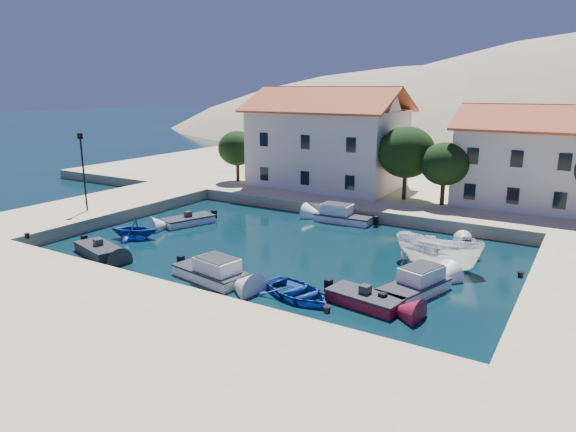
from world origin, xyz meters
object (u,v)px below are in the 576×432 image
Objects in this scene: building_mid at (524,154)px; lamppost at (83,165)px; cabin_cruiser_east at (414,286)px; cabin_cruiser_south at (210,271)px; rowboat_south at (297,297)px; building_left at (327,136)px; boat_east at (437,266)px.

lamppost is (-29.50, -21.00, -0.47)m from building_mid.
building_mid is 22.38m from cabin_cruiser_east.
cabin_cruiser_south reaches higher than rowboat_south.
building_left is 2.36× the size of lamppost.
cabin_cruiser_south is at bearing 136.63° from boat_east.
cabin_cruiser_south is 13.86m from boat_east.
building_left reaches higher than building_mid.
lamppost is 1.28× the size of cabin_cruiser_east.
building_left is 25.79m from cabin_cruiser_south.
boat_east is at bearing -10.63° from rowboat_south.
building_mid is at bearing 3.18° from building_left.
building_left is 18.04m from building_mid.
building_left is 26.72m from cabin_cruiser_east.
boat_east is (-2.27, -16.68, -5.22)m from building_mid.
building_mid reaches higher than cabin_cruiser_south.
rowboat_south is (22.27, -4.30, -4.75)m from lamppost.
boat_east is (-0.17, 5.09, -0.48)m from cabin_cruiser_east.
rowboat_south is 0.79× the size of boat_east.
lamppost reaches higher than boat_east.
lamppost is 27.74m from cabin_cruiser_east.
cabin_cruiser_south is at bearing -15.64° from lamppost.
cabin_cruiser_south is 0.88× the size of boat_east.
building_mid is at bearing 3.34° from rowboat_south.
building_mid is 2.16× the size of cabin_cruiser_east.
cabin_cruiser_east is 5.11m from boat_east.
building_left is 1.40× the size of building_mid.
rowboat_south is 6.25m from cabin_cruiser_east.
cabin_cruiser_south is 1.00× the size of cabin_cruiser_east.
lamppost is at bearing 105.66° from cabin_cruiser_east.
building_left is at bearing -176.82° from building_mid.
building_left reaches higher than boat_east.
lamppost reaches higher than cabin_cruiser_south.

